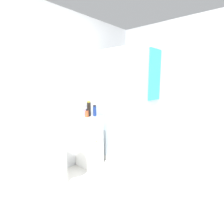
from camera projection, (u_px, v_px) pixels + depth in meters
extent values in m
plane|color=silver|center=(157.00, 223.00, 1.79)|extent=(12.00, 12.00, 0.00)
cube|color=silver|center=(59.00, 94.00, 2.67)|extent=(6.40, 0.06, 2.50)
cube|color=silver|center=(209.00, 93.00, 2.84)|extent=(0.06, 6.40, 2.50)
cube|color=white|center=(129.00, 153.00, 3.44)|extent=(0.95, 0.95, 0.09)
cylinder|color=white|center=(125.00, 102.00, 3.92)|extent=(0.04, 0.04, 1.96)
cylinder|color=white|center=(96.00, 106.00, 3.23)|extent=(0.04, 0.04, 1.96)
cylinder|color=white|center=(164.00, 105.00, 3.33)|extent=(0.04, 0.04, 1.96)
cylinder|color=white|center=(138.00, 112.00, 2.64)|extent=(0.04, 0.04, 1.96)
cylinder|color=white|center=(155.00, 49.00, 2.82)|extent=(0.92, 0.04, 0.04)
cylinder|color=white|center=(112.00, 55.00, 3.41)|extent=(0.92, 0.04, 0.04)
cylinder|color=white|center=(115.00, 49.00, 2.77)|extent=(0.04, 0.92, 0.04)
cylinder|color=white|center=(145.00, 55.00, 3.45)|extent=(0.04, 0.92, 0.04)
cube|color=silver|center=(153.00, 107.00, 2.97)|extent=(0.88, 0.01, 1.84)
cube|color=silver|center=(114.00, 107.00, 2.92)|extent=(0.01, 0.88, 1.84)
cylinder|color=#B7BABF|center=(121.00, 110.00, 3.74)|extent=(0.02, 0.02, 1.47)
cylinder|color=#B7BABF|center=(124.00, 74.00, 3.58)|extent=(0.07, 0.07, 0.04)
cube|color=#38ADC6|center=(155.00, 75.00, 2.85)|extent=(0.35, 0.03, 0.82)
cube|color=white|center=(89.00, 141.00, 2.99)|extent=(0.34, 0.35, 0.85)
sphere|color=gold|center=(97.00, 141.00, 2.86)|extent=(0.02, 0.02, 0.02)
cylinder|color=white|center=(62.00, 160.00, 2.42)|extent=(0.13, 0.13, 0.71)
cylinder|color=white|center=(60.00, 131.00, 2.35)|extent=(0.43, 0.43, 0.15)
cylinder|color=#B7BABF|center=(54.00, 119.00, 2.42)|extent=(0.02, 0.02, 0.13)
cube|color=#B7BABF|center=(55.00, 115.00, 2.39)|extent=(0.02, 0.07, 0.02)
cylinder|color=#E5562D|center=(87.00, 114.00, 2.86)|extent=(0.06, 0.06, 0.11)
cylinder|color=black|center=(87.00, 110.00, 2.85)|extent=(0.02, 0.02, 0.02)
cube|color=black|center=(87.00, 109.00, 2.84)|extent=(0.01, 0.03, 0.01)
cylinder|color=black|center=(89.00, 109.00, 2.93)|extent=(0.06, 0.06, 0.23)
cylinder|color=gold|center=(89.00, 102.00, 2.91)|extent=(0.05, 0.05, 0.02)
cylinder|color=navy|center=(95.00, 111.00, 2.93)|extent=(0.06, 0.06, 0.17)
cylinder|color=black|center=(95.00, 106.00, 2.91)|extent=(0.05, 0.05, 0.02)
cylinder|color=#B299C6|center=(85.00, 113.00, 2.92)|extent=(0.05, 0.05, 0.12)
cylinder|color=silver|center=(85.00, 108.00, 2.91)|extent=(0.02, 0.02, 0.02)
cube|color=silver|center=(85.00, 108.00, 2.90)|extent=(0.01, 0.03, 0.01)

